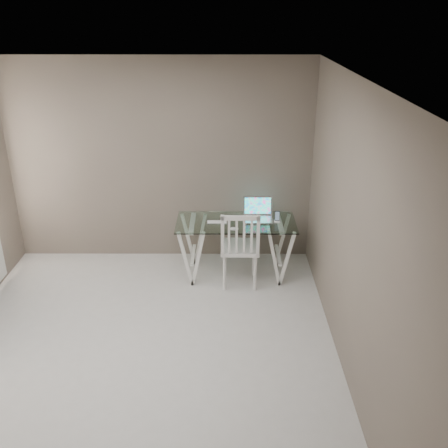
% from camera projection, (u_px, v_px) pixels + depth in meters
% --- Properties ---
extents(room, '(4.50, 4.52, 2.71)m').
position_uv_depth(room, '(121.00, 196.00, 4.37)').
color(room, '#B2AFAA').
rests_on(room, ground).
extents(desk, '(1.50, 0.70, 0.75)m').
position_uv_depth(desk, '(236.00, 248.00, 6.42)').
color(desk, silver).
rests_on(desk, ground).
extents(chair, '(0.47, 0.47, 1.02)m').
position_uv_depth(chair, '(240.00, 246.00, 6.07)').
color(chair, silver).
rests_on(chair, ground).
extents(laptop, '(0.37, 0.30, 0.26)m').
position_uv_depth(laptop, '(258.00, 214.00, 6.36)').
color(laptop, silver).
rests_on(laptop, desk).
extents(keyboard, '(0.26, 0.11, 0.01)m').
position_uv_depth(keyboard, '(217.00, 222.00, 6.26)').
color(keyboard, silver).
rests_on(keyboard, desk).
extents(mouse, '(0.12, 0.07, 0.04)m').
position_uv_depth(mouse, '(234.00, 229.00, 6.03)').
color(mouse, white).
rests_on(mouse, desk).
extents(phone_dock, '(0.08, 0.08, 0.14)m').
position_uv_depth(phone_dock, '(277.00, 219.00, 6.26)').
color(phone_dock, white).
rests_on(phone_dock, desk).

